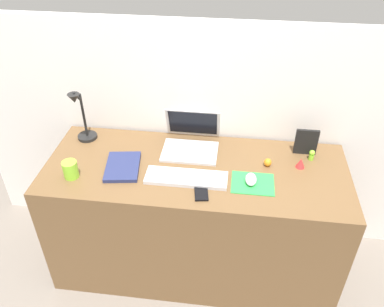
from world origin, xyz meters
TOP-DOWN VIEW (x-y plane):
  - ground_plane at (0.00, 0.00)m, footprint 6.00×6.00m
  - back_wall at (0.00, 0.35)m, footprint 2.78×0.05m
  - desk at (0.00, 0.00)m, footprint 1.58×0.62m
  - laptop at (-0.05, 0.19)m, footprint 0.30×0.28m
  - keyboard at (-0.03, -0.10)m, footprint 0.41×0.13m
  - mousepad at (0.30, -0.09)m, footprint 0.21×0.17m
  - mouse at (0.28, -0.08)m, footprint 0.06×0.10m
  - cell_phone at (0.05, -0.19)m, footprint 0.08×0.14m
  - desk_lamp at (-0.65, 0.17)m, footprint 0.11×0.16m
  - notebook_pad at (-0.37, -0.05)m, footprint 0.20×0.26m
  - picture_frame at (0.57, 0.20)m, footprint 0.12×0.02m
  - coffee_mug at (-0.61, -0.15)m, footprint 0.07×0.07m
  - toy_figurine_lime at (0.60, 0.15)m, footprint 0.03×0.03m
  - toy_figurine_orange at (0.37, 0.06)m, footprint 0.04×0.04m
  - toy_figurine_red at (0.54, 0.07)m, footprint 0.05×0.05m

SIDE VIEW (x-z plane):
  - ground_plane at x=0.00m, z-range 0.00..0.00m
  - desk at x=0.00m, z-range 0.00..0.74m
  - back_wall at x=0.00m, z-range 0.00..1.40m
  - mousepad at x=0.30m, z-range 0.74..0.74m
  - cell_phone at x=0.05m, z-range 0.74..0.75m
  - keyboard at x=-0.03m, z-range 0.74..0.76m
  - notebook_pad at x=-0.37m, z-range 0.74..0.76m
  - mouse at x=0.28m, z-range 0.74..0.78m
  - toy_figurine_orange at x=0.37m, z-range 0.74..0.78m
  - toy_figurine_red at x=0.54m, z-range 0.74..0.79m
  - toy_figurine_lime at x=0.60m, z-range 0.74..0.80m
  - coffee_mug at x=-0.61m, z-range 0.74..0.83m
  - laptop at x=-0.05m, z-range 0.69..0.89m
  - picture_frame at x=0.57m, z-range 0.74..0.89m
  - desk_lamp at x=-0.65m, z-range 0.73..1.06m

